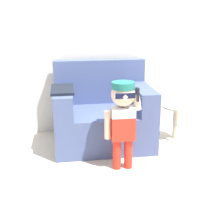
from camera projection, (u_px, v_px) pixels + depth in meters
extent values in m
plane|color=beige|center=(94.00, 153.00, 3.57)|extent=(10.00, 10.00, 0.00)
cube|color=silver|center=(86.00, 32.00, 3.93)|extent=(10.00, 0.05, 2.60)
cube|color=#475684|center=(103.00, 127.00, 3.76)|extent=(1.14, 0.89, 0.43)
cube|color=#475684|center=(99.00, 81.00, 3.95)|extent=(1.14, 0.18, 0.55)
cube|color=#475684|center=(63.00, 102.00, 3.50)|extent=(0.21, 0.71, 0.27)
cube|color=#475684|center=(143.00, 99.00, 3.64)|extent=(0.21, 0.71, 0.27)
cube|color=black|center=(62.00, 89.00, 3.46)|extent=(0.25, 0.49, 0.03)
cylinder|color=red|center=(117.00, 154.00, 3.17)|extent=(0.08, 0.08, 0.32)
cylinder|color=red|center=(128.00, 153.00, 3.18)|extent=(0.08, 0.08, 0.32)
cube|color=red|center=(123.00, 128.00, 3.09)|extent=(0.24, 0.13, 0.24)
cube|color=silver|center=(123.00, 112.00, 3.04)|extent=(0.24, 0.13, 0.10)
sphere|color=beige|center=(123.00, 94.00, 2.99)|extent=(0.24, 0.24, 0.24)
cylinder|color=#1E7066|center=(123.00, 85.00, 2.96)|extent=(0.22, 0.22, 0.06)
cube|color=#1E7066|center=(121.00, 85.00, 3.07)|extent=(0.13, 0.11, 0.01)
cube|color=#0F1433|center=(125.00, 96.00, 2.88)|extent=(0.19, 0.01, 0.05)
cylinder|color=beige|center=(108.00, 125.00, 3.06)|extent=(0.07, 0.07, 0.29)
cylinder|color=beige|center=(137.00, 102.00, 3.03)|extent=(0.09, 0.07, 0.17)
cube|color=black|center=(137.00, 94.00, 2.99)|extent=(0.02, 0.07, 0.13)
cylinder|color=beige|center=(174.00, 138.00, 3.96)|extent=(0.22, 0.22, 0.02)
cylinder|color=beige|center=(175.00, 123.00, 3.90)|extent=(0.06, 0.06, 0.42)
cylinder|color=beige|center=(176.00, 107.00, 3.83)|extent=(0.33, 0.33, 0.02)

